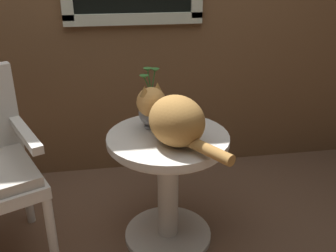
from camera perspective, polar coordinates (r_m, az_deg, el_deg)
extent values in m
plane|color=brown|center=(2.14, -5.61, -17.71)|extent=(6.00, 6.00, 0.00)
cube|color=beige|center=(2.49, -5.10, 15.67)|extent=(0.87, 0.03, 0.07)
cylinder|color=silver|center=(2.19, 0.00, -15.87)|extent=(0.47, 0.47, 0.03)
cylinder|color=silver|center=(2.01, 0.00, -9.46)|extent=(0.11, 0.11, 0.55)
cylinder|color=silver|center=(1.87, 0.00, -1.89)|extent=(0.60, 0.60, 0.03)
torus|color=silver|center=(1.88, 0.00, -2.65)|extent=(0.58, 0.58, 0.02)
cylinder|color=silver|center=(1.96, -17.01, -15.26)|extent=(0.04, 0.04, 0.42)
cylinder|color=silver|center=(2.32, -20.43, -9.09)|extent=(0.04, 0.04, 0.42)
cube|color=silver|center=(1.92, -20.72, -0.97)|extent=(0.23, 0.43, 0.04)
ellipsoid|color=#AD7A3D|center=(1.72, 1.31, 0.76)|extent=(0.35, 0.36, 0.24)
sphere|color=#E2A356|center=(1.84, -2.51, 3.60)|extent=(0.15, 0.15, 0.15)
cone|color=#AD7A3D|center=(1.84, -1.57, 5.80)|extent=(0.05, 0.05, 0.05)
cone|color=#AD7A3D|center=(1.79, -3.54, 5.27)|extent=(0.05, 0.05, 0.05)
cylinder|color=#AD7A3D|center=(1.63, 6.09, -3.62)|extent=(0.18, 0.24, 0.05)
cylinder|color=#99999E|center=(1.95, -2.42, 0.03)|extent=(0.08, 0.08, 0.01)
ellipsoid|color=#99999E|center=(1.92, -2.46, 2.00)|extent=(0.13, 0.13, 0.13)
cylinder|color=#99999E|center=(1.90, -2.50, 4.18)|extent=(0.07, 0.07, 0.05)
torus|color=#99999E|center=(1.89, -2.51, 4.96)|extent=(0.09, 0.09, 0.02)
cylinder|color=#387533|center=(1.87, -3.06, 6.14)|extent=(0.04, 0.02, 0.09)
cone|color=#387533|center=(1.85, -3.62, 7.34)|extent=(0.04, 0.04, 0.02)
cylinder|color=#387533|center=(1.88, -2.79, 6.68)|extent=(0.02, 0.03, 0.11)
cone|color=#387533|center=(1.88, -3.08, 8.40)|extent=(0.04, 0.04, 0.02)
cylinder|color=#387533|center=(1.89, -2.24, 6.65)|extent=(0.03, 0.03, 0.11)
cone|color=#387533|center=(1.88, -1.95, 8.34)|extent=(0.04, 0.04, 0.02)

